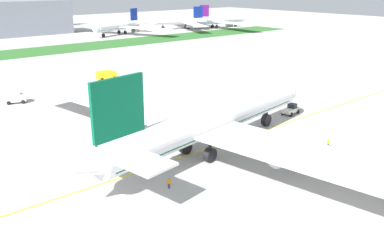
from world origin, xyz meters
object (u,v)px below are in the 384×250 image
object	(u,v)px
parked_airliner_far_right	(184,21)
parked_airliner_far_outer	(217,20)
airliner_foreground	(209,122)
ground_crew_wingwalker_starboard	(328,143)
service_truck_baggage_loader	(106,75)
pushback_tug	(291,109)
service_truck_fuel_bowser	(15,97)
ground_crew_marshaller_front	(169,182)
parked_airliner_far_centre	(119,26)

from	to	relation	value
parked_airliner_far_right	parked_airliner_far_outer	world-z (taller)	parked_airliner_far_right
airliner_foreground	parked_airliner_far_right	xyz separation A→B (m)	(120.07, 154.87, -0.71)
ground_crew_wingwalker_starboard	service_truck_baggage_loader	distance (m)	72.26
pushback_tug	parked_airliner_far_outer	distance (m)	179.53
ground_crew_wingwalker_starboard	airliner_foreground	bearing A→B (deg)	145.54
ground_crew_wingwalker_starboard	service_truck_fuel_bowser	size ratio (longest dim) A/B	0.30
ground_crew_wingwalker_starboard	ground_crew_marshaller_front	bearing A→B (deg)	169.17
ground_crew_marshaller_front	service_truck_fuel_bowser	bearing A→B (deg)	91.94
parked_airliner_far_right	parked_airliner_far_outer	distance (m)	21.62
pushback_tug	parked_airliner_far_centre	distance (m)	157.61
airliner_foreground	parked_airliner_far_right	distance (m)	195.97
ground_crew_wingwalker_starboard	parked_airliner_far_outer	bearing A→B (deg)	52.16
parked_airliner_far_centre	parked_airliner_far_right	distance (m)	45.17
ground_crew_marshaller_front	service_truck_baggage_loader	distance (m)	71.70
ground_crew_marshaller_front	service_truck_baggage_loader	world-z (taller)	service_truck_baggage_loader
ground_crew_wingwalker_starboard	parked_airliner_far_right	distance (m)	195.91
pushback_tug	ground_crew_wingwalker_starboard	xyz separation A→B (m)	(-11.08, -16.36, -0.05)
airliner_foreground	parked_airliner_far_centre	xyz separation A→B (m)	(74.90, 155.04, -0.97)
ground_crew_wingwalker_starboard	parked_airliner_far_right	xyz separation A→B (m)	(102.77, 166.75, 3.79)
pushback_tug	service_truck_fuel_bowser	world-z (taller)	service_truck_fuel_bowser
ground_crew_marshaller_front	airliner_foreground	bearing A→B (deg)	25.28
airliner_foreground	ground_crew_marshaller_front	world-z (taller)	airliner_foreground
ground_crew_marshaller_front	ground_crew_wingwalker_starboard	bearing A→B (deg)	-10.83
parked_airliner_far_right	parked_airliner_far_centre	bearing A→B (deg)	179.79
service_truck_baggage_loader	parked_airliner_far_outer	bearing A→B (deg)	34.17
ground_crew_wingwalker_starboard	parked_airliner_far_right	size ratio (longest dim) A/B	0.03
ground_crew_wingwalker_starboard	parked_airliner_far_centre	world-z (taller)	parked_airliner_far_centre
ground_crew_marshaller_front	parked_airliner_far_outer	bearing A→B (deg)	44.83
ground_crew_marshaller_front	service_truck_fuel_bowser	xyz separation A→B (m)	(-1.96, 57.96, 0.63)
airliner_foreground	ground_crew_wingwalker_starboard	distance (m)	21.47
ground_crew_marshaller_front	parked_airliner_far_centre	bearing A→B (deg)	61.41
ground_crew_wingwalker_starboard	parked_airliner_far_outer	xyz separation A→B (m)	(122.22, 157.32, 3.63)
parked_airliner_far_outer	pushback_tug	bearing A→B (deg)	-128.26
service_truck_baggage_loader	parked_airliner_far_right	size ratio (longest dim) A/B	0.10
service_truck_baggage_loader	service_truck_fuel_bowser	distance (m)	30.20
parked_airliner_far_right	ground_crew_marshaller_front	bearing A→B (deg)	-129.56
airliner_foreground	parked_airliner_far_centre	bearing A→B (deg)	64.21
ground_crew_wingwalker_starboard	service_truck_baggage_loader	size ratio (longest dim) A/B	0.26
parked_airliner_far_right	parked_airliner_far_outer	size ratio (longest dim) A/B	0.86
airliner_foreground	ground_crew_wingwalker_starboard	world-z (taller)	airliner_foreground
ground_crew_marshaller_front	service_truck_baggage_loader	bearing A→B (deg)	67.85
ground_crew_marshaller_front	parked_airliner_far_outer	distance (m)	214.96
airliner_foreground	pushback_tug	distance (m)	29.08
ground_crew_wingwalker_starboard	parked_airliner_far_right	bearing A→B (deg)	58.36
service_truck_fuel_bowser	parked_airliner_far_centre	xyz separation A→B (m)	(89.77, 103.17, 2.88)
airliner_foreground	pushback_tug	size ratio (longest dim) A/B	14.22
pushback_tug	airliner_foreground	bearing A→B (deg)	-171.02
ground_crew_marshaller_front	parked_airliner_far_outer	size ratio (longest dim) A/B	0.02
service_truck_baggage_loader	parked_airliner_far_outer	size ratio (longest dim) A/B	0.08
parked_airliner_far_centre	parked_airliner_far_right	bearing A→B (deg)	-0.21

